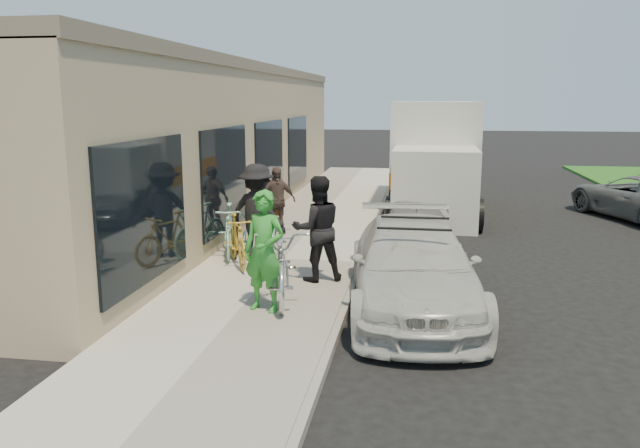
{
  "coord_description": "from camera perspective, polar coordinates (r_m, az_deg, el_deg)",
  "views": [
    {
      "loc": [
        0.65,
        -8.82,
        3.29
      ],
      "look_at": [
        -1.13,
        2.18,
        1.05
      ],
      "focal_mm": 35.0,
      "sensor_mm": 36.0,
      "label": 1
    }
  ],
  "objects": [
    {
      "name": "cruiser_bike_b",
      "position": [
        13.25,
        -5.6,
        -0.53
      ],
      "size": [
        0.86,
        1.69,
        0.85
      ],
      "primitive_type": "imported",
      "rotation": [
        0.0,
        0.0,
        -0.19
      ],
      "color": "#9BE7D1",
      "rests_on": "sidewalk"
    },
    {
      "name": "curb",
      "position": [
        12.3,
        3.73,
        -3.86
      ],
      "size": [
        0.12,
        34.0,
        0.13
      ],
      "primitive_type": "cube",
      "color": "gray",
      "rests_on": "ground"
    },
    {
      "name": "moving_truck",
      "position": [
        19.02,
        10.39,
        5.56
      ],
      "size": [
        2.53,
        6.57,
        3.22
      ],
      "rotation": [
        0.0,
        0.0,
        -0.01
      ],
      "color": "beige",
      "rests_on": "ground"
    },
    {
      "name": "ground",
      "position": [
        9.43,
        4.7,
        -9.08
      ],
      "size": [
        120.0,
        120.0,
        0.0
      ],
      "primitive_type": "plane",
      "color": "black",
      "rests_on": "ground"
    },
    {
      "name": "bystander_a",
      "position": [
        12.27,
        -5.79,
        1.05
      ],
      "size": [
        1.4,
        1.08,
        1.91
      ],
      "primitive_type": "imported",
      "rotation": [
        0.0,
        0.0,
        2.8
      ],
      "color": "black",
      "rests_on": "sidewalk"
    },
    {
      "name": "sandwich_board",
      "position": [
        17.08,
        -4.32,
        2.36
      ],
      "size": [
        0.71,
        0.71,
        0.93
      ],
      "rotation": [
        0.0,
        0.0,
        0.29
      ],
      "color": "black",
      "rests_on": "sidewalk"
    },
    {
      "name": "bike_rack",
      "position": [
        12.73,
        -7.68,
        -0.55
      ],
      "size": [
        0.16,
        0.62,
        0.88
      ],
      "rotation": [
        0.0,
        0.0,
        0.18
      ],
      "color": "black",
      "rests_on": "sidewalk"
    },
    {
      "name": "woman_rider",
      "position": [
        9.32,
        -5.12,
        -2.48
      ],
      "size": [
        0.76,
        0.6,
        1.83
      ],
      "primitive_type": "imported",
      "rotation": [
        0.0,
        0.0,
        -0.28
      ],
      "color": "#2E8C2F",
      "rests_on": "sidewalk"
    },
    {
      "name": "cruiser_bike_a",
      "position": [
        12.78,
        -8.3,
        -0.58
      ],
      "size": [
        0.93,
        1.8,
        1.04
      ],
      "primitive_type": "imported",
      "rotation": [
        0.0,
        0.0,
        0.27
      ],
      "color": "#9BE7D1",
      "rests_on": "sidewalk"
    },
    {
      "name": "sedan_silver",
      "position": [
        16.12,
        8.48,
        1.59
      ],
      "size": [
        1.73,
        3.58,
        1.18
      ],
      "primitive_type": "imported",
      "rotation": [
        0.0,
        0.0,
        0.1
      ],
      "color": "gray",
      "rests_on": "ground"
    },
    {
      "name": "storefront",
      "position": [
        17.85,
        -10.21,
        7.44
      ],
      "size": [
        3.6,
        20.0,
        4.22
      ],
      "color": "tan",
      "rests_on": "ground"
    },
    {
      "name": "tandem_bike",
      "position": [
        9.95,
        -3.54,
        -3.44
      ],
      "size": [
        1.32,
        2.41,
        1.2
      ],
      "primitive_type": "imported",
      "rotation": [
        0.0,
        0.0,
        0.24
      ],
      "color": "silver",
      "rests_on": "sidewalk"
    },
    {
      "name": "man_standing",
      "position": [
        10.84,
        -0.25,
        -0.43
      ],
      "size": [
        1.1,
        1.0,
        1.85
      ],
      "primitive_type": "imported",
      "rotation": [
        0.0,
        0.0,
        3.55
      ],
      "color": "black",
      "rests_on": "sidewalk"
    },
    {
      "name": "sedan_white",
      "position": [
        9.94,
        8.52,
        -3.92
      ],
      "size": [
        2.36,
        4.91,
        1.42
      ],
      "rotation": [
        0.0,
        0.0,
        0.09
      ],
      "color": "beige",
      "rests_on": "ground"
    },
    {
      "name": "sidewalk",
      "position": [
        12.53,
        -3.36,
        -3.52
      ],
      "size": [
        3.0,
        34.0,
        0.15
      ],
      "primitive_type": "cube",
      "color": "#AFAA9E",
      "rests_on": "ground"
    },
    {
      "name": "cruiser_bike_c",
      "position": [
        11.99,
        -7.59,
        -1.5
      ],
      "size": [
        1.15,
        1.67,
        0.98
      ],
      "primitive_type": "imported",
      "rotation": [
        0.0,
        0.0,
        0.47
      ],
      "color": "gold",
      "rests_on": "sidewalk"
    },
    {
      "name": "bystander_b",
      "position": [
        14.71,
        -4.03,
        2.16
      ],
      "size": [
        1.01,
        0.76,
        1.59
      ],
      "primitive_type": "imported",
      "rotation": [
        0.0,
        0.0,
        0.46
      ],
      "color": "#4E3C38",
      "rests_on": "sidewalk"
    }
  ]
}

